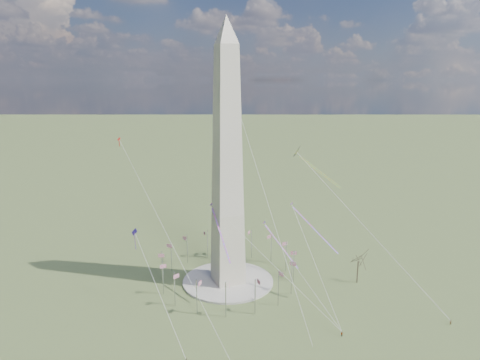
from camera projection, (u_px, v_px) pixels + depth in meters
name	position (u px, v px, depth m)	size (l,w,h in m)	color
ground	(228.00, 282.00, 170.59)	(2000.00, 2000.00, 0.00)	#455229
plaza	(228.00, 281.00, 170.50)	(36.00, 36.00, 0.80)	#ACA89D
washington_monument	(227.00, 164.00, 159.66)	(15.56, 15.56, 100.00)	beige
flagpole_ring	(228.00, 265.00, 168.93)	(54.40, 54.40, 13.00)	silver
tree_near	(358.00, 260.00, 167.89)	(7.76, 7.76, 13.57)	#423028
person_east	(451.00, 322.00, 140.48)	(0.70, 0.46, 1.92)	gray
person_centre	(342.00, 334.00, 134.21)	(0.95, 0.39, 1.62)	gray
kite_delta_black	(299.00, 154.00, 176.62)	(18.76, 17.39, 17.19)	black
kite_diamond_purple	(135.00, 234.00, 155.48)	(1.71, 2.80, 8.58)	navy
kite_streamer_left	(307.00, 221.00, 157.92)	(9.64, 20.59, 14.97)	#F22648
kite_streamer_mid	(218.00, 224.00, 159.19)	(2.47, 23.27, 15.97)	#F22648
kite_streamer_right	(276.00, 238.00, 178.96)	(6.90, 20.99, 14.71)	#F22648
kite_small_red	(119.00, 140.00, 176.15)	(1.35, 1.33, 3.87)	red
kite_small_white	(227.00, 73.00, 197.41)	(1.40, 2.25, 5.09)	white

